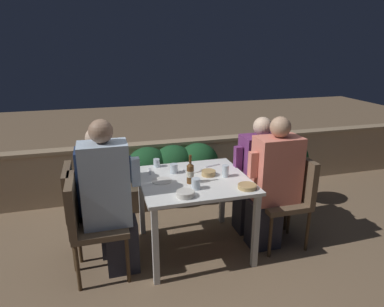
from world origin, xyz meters
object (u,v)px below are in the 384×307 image
Objects in this scene: person_navy_jumper at (105,193)px; beer_bottle at (190,173)px; chair_left_far at (83,204)px; person_coral_top at (273,184)px; person_purple_stripe at (256,175)px; chair_right_near at (290,192)px; chair_right_far at (274,180)px; potted_plant at (291,167)px; chair_left_near at (87,218)px; person_blue_shirt at (110,199)px.

person_navy_jumper reaches higher than beer_bottle.
chair_left_far is 0.69× the size of person_coral_top.
person_purple_stripe is 4.70× the size of beer_bottle.
beer_bottle is (-1.00, 0.04, 0.29)m from chair_right_near.
person_navy_jumper reaches higher than chair_right_near.
chair_right_far is (0.19, 0.32, -0.11)m from person_coral_top.
chair_right_near reaches higher than potted_plant.
chair_left_near is at bearing -169.17° from person_purple_stripe.
chair_left_near is 1.11× the size of potted_plant.
person_navy_jumper is 1.55× the size of potted_plant.
potted_plant is at bearing 48.23° from person_coral_top.
person_navy_jumper is 1.01× the size of person_purple_stripe.
person_navy_jumper is at bearing -178.40° from chair_right_far.
chair_left_near is 0.69× the size of person_coral_top.
person_navy_jumper is 0.96× the size of person_coral_top.
person_navy_jumper is 1.56m from person_coral_top.
chair_left_far is (-0.24, 0.27, -0.15)m from person_blue_shirt.
chair_right_far is (1.73, 0.05, -0.08)m from person_navy_jumper.
chair_right_near is at bearing 0.00° from person_coral_top.
person_coral_top is (1.53, -0.27, 0.03)m from person_navy_jumper.
chair_right_near is 1.11× the size of potted_plant.
chair_left_near is 3.42× the size of beer_bottle.
beer_bottle is (0.74, -0.23, 0.21)m from person_navy_jumper.
chair_right_far is at bearing 91.43° from chair_right_near.
person_coral_top reaches higher than chair_left_near.
beer_bottle is at bearing 177.10° from person_coral_top.
chair_left_near is at bearing -170.31° from chair_right_far.
beer_bottle is at bearing 2.70° from chair_left_near.
potted_plant is (1.44, 0.68, -0.34)m from beer_bottle.
chair_left_far is at bearing 171.09° from person_coral_top.
person_blue_shirt is 1.11× the size of person_purple_stripe.
potted_plant is (0.65, 0.72, -0.16)m from person_coral_top.
chair_right_far is 0.22m from person_purple_stripe.
person_blue_shirt is (0.20, 0.00, 0.15)m from chair_left_near.
potted_plant is at bearing 17.23° from chair_left_near.
beer_bottle is at bearing -160.39° from person_purple_stripe.
potted_plant is at bearing 58.36° from chair_right_near.
person_blue_shirt is at bearing -169.20° from chair_right_far.
person_coral_top is at bearing 0.07° from chair_left_near.
chair_left_near is 1.00× the size of chair_right_near.
person_blue_shirt is 0.39m from chair_left_far.
person_coral_top is 1.62× the size of potted_plant.
chair_left_near is 1.70m from person_coral_top.
potted_plant is (2.18, 0.45, -0.13)m from person_navy_jumper.
chair_left_far is 1.95m from chair_right_near.
person_blue_shirt reaches higher than chair_right_near.
person_blue_shirt is 1.50m from person_coral_top.
chair_left_far is at bearing -169.25° from potted_plant.
chair_right_near is at bearing 0.07° from person_blue_shirt.
chair_right_near is (1.70, 0.00, -0.15)m from person_blue_shirt.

